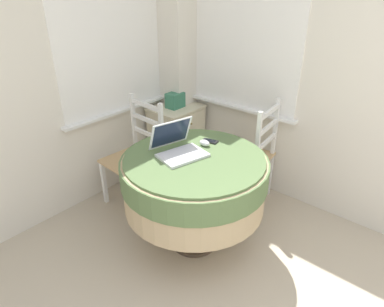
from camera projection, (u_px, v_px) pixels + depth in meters
corner_room_shell at (199, 74)px, 2.38m from camera, size 4.20×4.56×2.55m
round_dining_table at (194, 179)px, 2.46m from camera, size 1.05×1.05×0.76m
laptop at (178, 147)px, 2.41m from camera, size 0.39×0.38×0.23m
computer_mouse at (205, 143)px, 2.54m from camera, size 0.06×0.09×0.04m
cell_phone at (210, 141)px, 2.60m from camera, size 0.08×0.13×0.01m
dining_chair_near_back_window at (136, 157)px, 3.05m from camera, size 0.46×0.46×0.96m
dining_chair_near_right_window at (249, 156)px, 3.06m from camera, size 0.48×0.49×0.96m
corner_cabinet at (177, 138)px, 3.64m from camera, size 0.51×0.43×0.70m
storage_box at (175, 100)px, 3.43m from camera, size 0.17×0.13×0.15m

